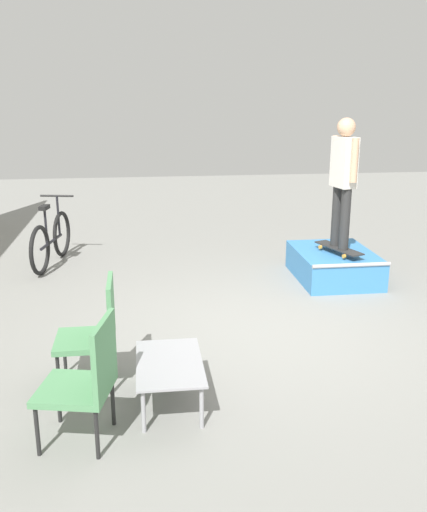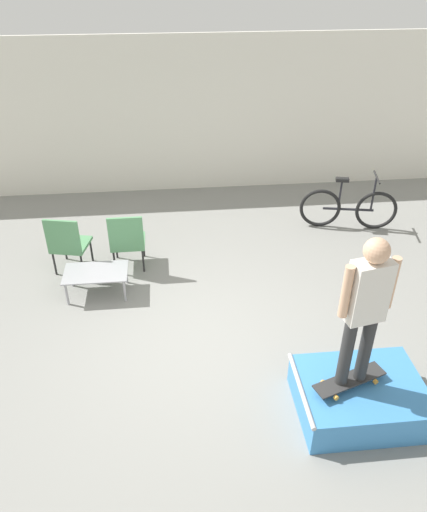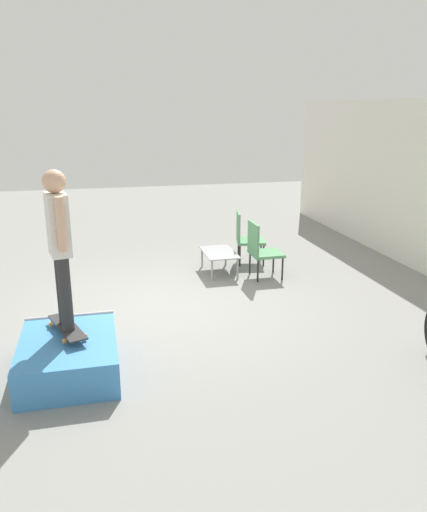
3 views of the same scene
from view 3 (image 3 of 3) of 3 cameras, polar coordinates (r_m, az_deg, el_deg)
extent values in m
plane|color=gray|center=(7.44, -5.40, -5.83)|extent=(24.00, 24.00, 0.00)
cube|color=#3D84C6|center=(5.81, -16.18, -11.00)|extent=(1.34, 1.04, 0.40)
cylinder|color=#B7B7BC|center=(6.33, -16.10, -6.61)|extent=(0.05, 1.04, 0.05)
cube|color=#2D2D2D|center=(5.82, -16.38, -7.78)|extent=(0.85, 0.47, 0.02)
cylinder|color=gold|center=(5.64, -14.45, -8.84)|extent=(0.06, 0.05, 0.05)
cylinder|color=gold|center=(5.59, -16.70, -9.29)|extent=(0.06, 0.05, 0.05)
cylinder|color=gold|center=(6.09, -16.03, -7.01)|extent=(0.06, 0.05, 0.05)
cylinder|color=gold|center=(6.04, -18.12, -7.41)|extent=(0.06, 0.05, 0.05)
cylinder|color=#2D2D2D|center=(5.77, -16.89, -3.51)|extent=(0.13, 0.13, 0.83)
cylinder|color=#2D2D2D|center=(5.57, -16.55, -4.23)|extent=(0.13, 0.13, 0.83)
cube|color=silver|center=(5.46, -17.36, 3.47)|extent=(0.41, 0.27, 0.66)
cylinder|color=#D8A884|center=(5.69, -17.74, 4.44)|extent=(0.09, 0.09, 0.56)
cylinder|color=#D8A884|center=(5.22, -17.04, 3.47)|extent=(0.09, 0.09, 0.56)
sphere|color=#D8A884|center=(5.39, -17.77, 8.13)|extent=(0.24, 0.24, 0.24)
cube|color=#9E9EA3|center=(8.83, 0.66, 0.42)|extent=(0.91, 0.55, 0.02)
cylinder|color=#9E9EA3|center=(9.22, -1.32, -0.13)|extent=(0.04, 0.04, 0.36)
cylinder|color=#9E9EA3|center=(8.46, -0.16, -1.66)|extent=(0.04, 0.04, 0.36)
cylinder|color=#9E9EA3|center=(9.32, 1.40, 0.05)|extent=(0.04, 0.04, 0.36)
cylinder|color=#9E9EA3|center=(8.57, 2.78, -1.44)|extent=(0.04, 0.04, 0.36)
cylinder|color=black|center=(9.29, 5.74, 0.04)|extent=(0.03, 0.03, 0.40)
cylinder|color=black|center=(9.71, 5.45, 0.77)|extent=(0.03, 0.03, 0.40)
cylinder|color=black|center=(9.25, 3.03, 0.02)|extent=(0.03, 0.03, 0.40)
cylinder|color=black|center=(9.67, 2.85, 0.76)|extent=(0.03, 0.03, 0.40)
cube|color=#569360|center=(9.42, 4.30, 1.71)|extent=(0.62, 0.62, 0.05)
cube|color=#569360|center=(9.33, 2.86, 3.43)|extent=(0.52, 0.15, 0.53)
cylinder|color=black|center=(8.56, 7.88, -1.47)|extent=(0.03, 0.03, 0.40)
cylinder|color=black|center=(8.95, 6.86, -0.63)|extent=(0.03, 0.03, 0.40)
cylinder|color=black|center=(8.42, 5.09, -1.70)|extent=(0.03, 0.03, 0.40)
cylinder|color=black|center=(8.81, 4.18, -0.84)|extent=(0.03, 0.03, 0.40)
cube|color=#569360|center=(8.62, 6.05, 0.27)|extent=(0.52, 0.52, 0.05)
cube|color=#569360|center=(8.47, 4.58, 2.05)|extent=(0.52, 0.04, 0.53)
camera|label=1|loc=(12.76, -3.37, 15.27)|focal=40.00mm
camera|label=2|loc=(8.33, -46.09, 23.20)|focal=35.00mm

